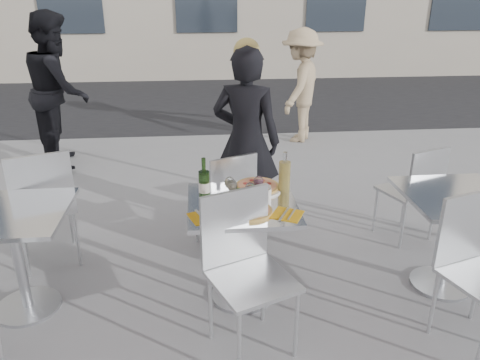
{
  "coord_description": "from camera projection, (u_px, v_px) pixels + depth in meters",
  "views": [
    {
      "loc": [
        -0.27,
        -2.8,
        2.08
      ],
      "look_at": [
        0.0,
        0.15,
        0.85
      ],
      "focal_mm": 35.0,
      "sensor_mm": 36.0,
      "label": 1
    }
  ],
  "objects": [
    {
      "name": "pedestrian_b",
      "position": [
        301.0,
        86.0,
        6.56
      ],
      "size": [
        0.99,
        1.17,
        1.57
      ],
      "primitive_type": "imported",
      "rotation": [
        0.0,
        0.0,
        4.23
      ],
      "color": "tan",
      "rests_on": "ground"
    },
    {
      "name": "carafe",
      "position": [
        284.0,
        176.0,
        3.23
      ],
      "size": [
        0.08,
        0.08,
        0.29
      ],
      "color": "tan",
      "rests_on": "main_table"
    },
    {
      "name": "pizza_near",
      "position": [
        249.0,
        211.0,
        2.97
      ],
      "size": [
        0.3,
        0.3,
        0.02
      ],
      "color": "tan",
      "rests_on": "main_table"
    },
    {
      "name": "side_table_right",
      "position": [
        452.0,
        221.0,
        3.32
      ],
      "size": [
        0.72,
        0.72,
        0.75
      ],
      "color": "#B7BABF",
      "rests_on": "ground"
    },
    {
      "name": "wineglass_red_b",
      "position": [
        258.0,
        183.0,
        3.14
      ],
      "size": [
        0.07,
        0.07,
        0.16
      ],
      "color": "white",
      "rests_on": "main_table"
    },
    {
      "name": "wineglass_red_a",
      "position": [
        250.0,
        189.0,
        3.04
      ],
      "size": [
        0.07,
        0.07,
        0.16
      ],
      "color": "white",
      "rests_on": "main_table"
    },
    {
      "name": "napkin_right",
      "position": [
        287.0,
        214.0,
        2.94
      ],
      "size": [
        0.24,
        0.24,
        0.01
      ],
      "rotation": [
        0.0,
        0.0,
        -0.48
      ],
      "color": "gold",
      "rests_on": "main_table"
    },
    {
      "name": "side_chair_rnear",
      "position": [
        476.0,
        259.0,
        2.81
      ],
      "size": [
        0.55,
        0.55,
        0.95
      ],
      "rotation": [
        0.0,
        0.0,
        0.31
      ],
      "color": "silver",
      "rests_on": "ground"
    },
    {
      "name": "wine_bottle",
      "position": [
        204.0,
        184.0,
        3.11
      ],
      "size": [
        0.08,
        0.07,
        0.29
      ],
      "color": "#2D541F",
      "rests_on": "main_table"
    },
    {
      "name": "wineglass_white_b",
      "position": [
        230.0,
        184.0,
        3.13
      ],
      "size": [
        0.07,
        0.07,
        0.16
      ],
      "color": "white",
      "rests_on": "main_table"
    },
    {
      "name": "salad_plate",
      "position": [
        238.0,
        196.0,
        3.11
      ],
      "size": [
        0.22,
        0.22,
        0.09
      ],
      "color": "white",
      "rests_on": "main_table"
    },
    {
      "name": "sugar_shaker",
      "position": [
        266.0,
        194.0,
        3.11
      ],
      "size": [
        0.06,
        0.06,
        0.11
      ],
      "color": "white",
      "rests_on": "main_table"
    },
    {
      "name": "pizza_far",
      "position": [
        257.0,
        187.0,
        3.31
      ],
      "size": [
        0.35,
        0.35,
        0.03
      ],
      "color": "white",
      "rests_on": "main_table"
    },
    {
      "name": "chair_far",
      "position": [
        228.0,
        195.0,
        3.78
      ],
      "size": [
        0.53,
        0.54,
        0.88
      ],
      "rotation": [
        0.0,
        0.0,
        3.54
      ],
      "color": "silver",
      "rests_on": "ground"
    },
    {
      "name": "chair_near",
      "position": [
        244.0,
        259.0,
        2.78
      ],
      "size": [
        0.59,
        0.6,
        0.98
      ],
      "rotation": [
        0.0,
        0.0,
        0.4
      ],
      "color": "silver",
      "rests_on": "ground"
    },
    {
      "name": "woman_diner",
      "position": [
        246.0,
        141.0,
        4.11
      ],
      "size": [
        0.7,
        0.58,
        1.65
      ],
      "primitive_type": "imported",
      "rotation": [
        0.0,
        0.0,
        2.79
      ],
      "color": "black",
      "rests_on": "ground"
    },
    {
      "name": "side_table_left",
      "position": [
        15.0,
        240.0,
        3.06
      ],
      "size": [
        0.72,
        0.72,
        0.75
      ],
      "color": "#B7BABF",
      "rests_on": "ground"
    },
    {
      "name": "side_chair_lfar",
      "position": [
        43.0,
        200.0,
        3.55
      ],
      "size": [
        0.58,
        0.59,
        0.98
      ],
      "rotation": [
        0.0,
        0.0,
        3.51
      ],
      "color": "silver",
      "rests_on": "ground"
    },
    {
      "name": "side_chair_rfar",
      "position": [
        416.0,
        186.0,
        3.95
      ],
      "size": [
        0.51,
        0.52,
        0.87
      ],
      "rotation": [
        0.0,
        0.0,
        3.5
      ],
      "color": "silver",
      "rests_on": "ground"
    },
    {
      "name": "ground",
      "position": [
        242.0,
        296.0,
        3.4
      ],
      "size": [
        80.0,
        80.0,
        0.0
      ],
      "primitive_type": "plane",
      "color": "slate"
    },
    {
      "name": "pedestrian_a",
      "position": [
        58.0,
        90.0,
        5.64
      ],
      "size": [
        0.85,
        1.01,
        1.84
      ],
      "primitive_type": "imported",
      "rotation": [
        0.0,
        0.0,
        1.76
      ],
      "color": "black",
      "rests_on": "ground"
    },
    {
      "name": "napkin_left",
      "position": [
        204.0,
        217.0,
        2.91
      ],
      "size": [
        0.23,
        0.23,
        0.01
      ],
      "rotation": [
        0.0,
        0.0,
        0.35
      ],
      "color": "gold",
      "rests_on": "main_table"
    },
    {
      "name": "main_table",
      "position": [
        242.0,
        230.0,
        3.19
      ],
      "size": [
        0.72,
        0.72,
        0.75
      ],
      "color": "#B7BABF",
      "rests_on": "ground"
    },
    {
      "name": "street_asphalt",
      "position": [
        211.0,
        98.0,
        9.38
      ],
      "size": [
        24.0,
        5.0,
        0.0
      ],
      "primitive_type": "cube",
      "color": "black",
      "rests_on": "ground"
    },
    {
      "name": "wineglass_white_a",
      "position": [
        232.0,
        186.0,
        3.08
      ],
      "size": [
        0.07,
        0.07,
        0.16
      ],
      "color": "white",
      "rests_on": "main_table"
    }
  ]
}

